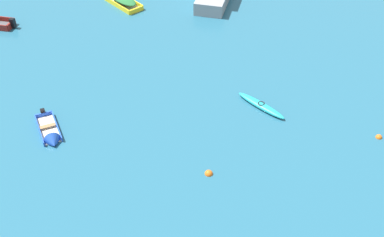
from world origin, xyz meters
The scene contains 4 objects.
rowboat_blue_midfield_right centered at (-7.29, 22.20, 0.13)m, with size 2.15×2.95×0.89m.
kayak_turquoise_outer_right centered at (3.81, 25.61, 0.15)m, with size 2.82×2.60×0.32m.
mooring_buoy_central centered at (9.93, 23.48, 0.00)m, with size 0.34×0.34×0.34m, color orange.
mooring_buoy_midfield centered at (1.10, 20.17, 0.00)m, with size 0.40×0.40×0.40m, color orange.
Camera 1 is at (1.54, 2.69, 17.82)m, focal length 47.71 mm.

